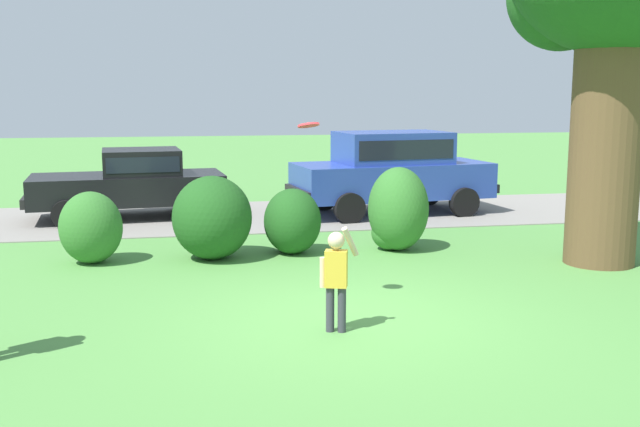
% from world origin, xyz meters
% --- Properties ---
extents(ground_plane, '(80.00, 80.00, 0.00)m').
position_xyz_m(ground_plane, '(0.00, 0.00, 0.00)').
color(ground_plane, '#518E42').
extents(driveway_strip, '(28.00, 4.40, 0.02)m').
position_xyz_m(driveway_strip, '(0.00, 7.95, 0.01)').
color(driveway_strip, gray).
rests_on(driveway_strip, ground).
extents(shrub_near_tree, '(1.03, 0.96, 1.21)m').
position_xyz_m(shrub_near_tree, '(-3.63, 3.74, 0.60)').
color(shrub_near_tree, '#33702B').
rests_on(shrub_near_tree, ground).
extents(shrub_centre_left, '(1.35, 1.41, 1.43)m').
position_xyz_m(shrub_centre_left, '(-1.64, 3.70, 0.71)').
color(shrub_centre_left, '#1E511C').
rests_on(shrub_centre_left, ground).
extents(shrub_centre, '(1.01, 1.05, 1.16)m').
position_xyz_m(shrub_centre, '(-0.24, 3.90, 0.53)').
color(shrub_centre, '#1E511C').
rests_on(shrub_centre, ground).
extents(shrub_centre_right, '(1.09, 1.13, 1.51)m').
position_xyz_m(shrub_centre_right, '(1.66, 3.82, 0.69)').
color(shrub_centre_right, '#33702B').
rests_on(shrub_centre_right, ground).
extents(parked_sedan, '(4.55, 2.40, 1.56)m').
position_xyz_m(parked_sedan, '(-3.24, 8.20, 0.85)').
color(parked_sedan, black).
rests_on(parked_sedan, ground).
extents(parked_suv, '(4.89, 2.54, 1.92)m').
position_xyz_m(parked_suv, '(2.68, 7.74, 1.08)').
color(parked_suv, '#28429E').
rests_on(parked_suv, ground).
extents(child_thrower, '(0.48, 0.23, 1.29)m').
position_xyz_m(child_thrower, '(-0.35, -0.50, 0.72)').
color(child_thrower, '#383842').
rests_on(child_thrower, ground).
extents(frisbee, '(0.29, 0.28, 0.11)m').
position_xyz_m(frisbee, '(-0.51, 0.50, 2.41)').
color(frisbee, red).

